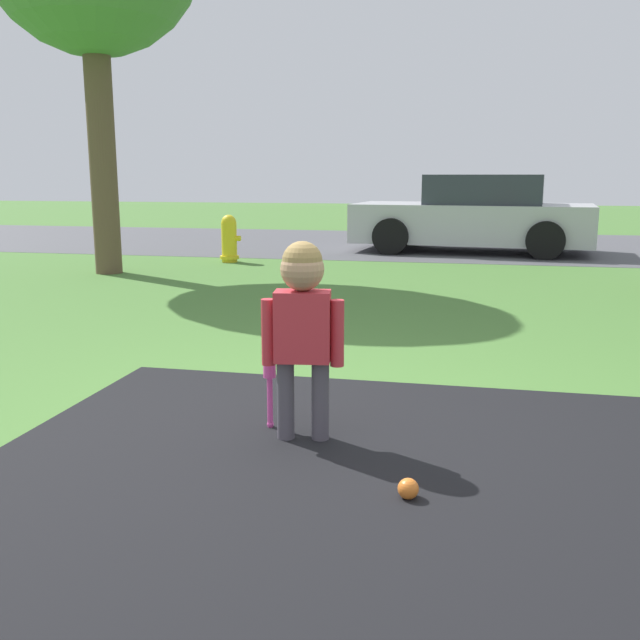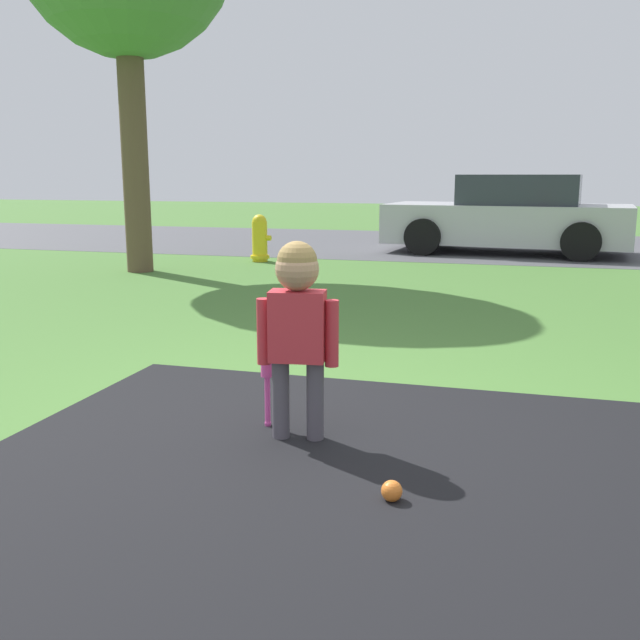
{
  "view_description": "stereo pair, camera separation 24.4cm",
  "coord_description": "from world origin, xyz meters",
  "px_view_note": "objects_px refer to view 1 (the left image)",
  "views": [
    {
      "loc": [
        0.82,
        -3.38,
        1.3
      ],
      "look_at": [
        0.02,
        0.32,
        0.53
      ],
      "focal_mm": 40.0,
      "sensor_mm": 36.0,
      "label": 1
    },
    {
      "loc": [
        1.06,
        -3.32,
        1.3
      ],
      "look_at": [
        0.02,
        0.32,
        0.53
      ],
      "focal_mm": 40.0,
      "sensor_mm": 36.0,
      "label": 2
    }
  ],
  "objects_px": {
    "baseball_bat": "(269,351)",
    "parked_car": "(475,216)",
    "child": "(303,313)",
    "fire_hydrant": "(229,239)",
    "sports_ball": "(408,489)"
  },
  "relations": [
    {
      "from": "baseball_bat",
      "to": "parked_car",
      "type": "height_order",
      "value": "parked_car"
    },
    {
      "from": "child",
      "to": "fire_hydrant",
      "type": "bearing_deg",
      "value": 103.99
    },
    {
      "from": "child",
      "to": "sports_ball",
      "type": "relative_size",
      "value": 11.35
    },
    {
      "from": "child",
      "to": "fire_hydrant",
      "type": "xyz_separation_m",
      "value": [
        -2.85,
        7.0,
        -0.29
      ]
    },
    {
      "from": "fire_hydrant",
      "to": "parked_car",
      "type": "xyz_separation_m",
      "value": [
        3.63,
        2.3,
        0.26
      ]
    },
    {
      "from": "sports_ball",
      "to": "parked_car",
      "type": "bearing_deg",
      "value": 88.83
    },
    {
      "from": "child",
      "to": "fire_hydrant",
      "type": "relative_size",
      "value": 1.39
    },
    {
      "from": "parked_car",
      "to": "fire_hydrant",
      "type": "bearing_deg",
      "value": 37.67
    },
    {
      "from": "sports_ball",
      "to": "baseball_bat",
      "type": "bearing_deg",
      "value": 138.73
    },
    {
      "from": "baseball_bat",
      "to": "fire_hydrant",
      "type": "height_order",
      "value": "fire_hydrant"
    },
    {
      "from": "parked_car",
      "to": "baseball_bat",
      "type": "bearing_deg",
      "value": 89.12
    },
    {
      "from": "child",
      "to": "fire_hydrant",
      "type": "distance_m",
      "value": 7.57
    },
    {
      "from": "child",
      "to": "parked_car",
      "type": "bearing_deg",
      "value": 77.08
    },
    {
      "from": "sports_ball",
      "to": "fire_hydrant",
      "type": "height_order",
      "value": "fire_hydrant"
    },
    {
      "from": "parked_car",
      "to": "child",
      "type": "bearing_deg",
      "value": 90.46
    }
  ]
}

